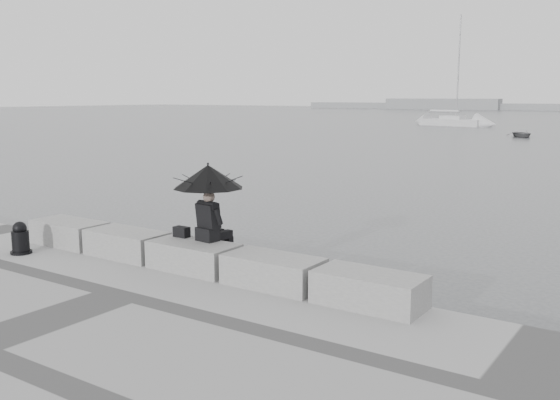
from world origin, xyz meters
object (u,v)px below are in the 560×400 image
Objects in this scene: dinghy at (522,134)px; mooring_bollard at (20,240)px; sailboat_left at (452,121)px; seated_person at (208,184)px.

mooring_bollard is at bearing -119.31° from dinghy.
seated_person is at bearing -63.36° from sailboat_left.
seated_person is 0.45× the size of dinghy.
dinghy is (-2.11, 49.48, -0.51)m from mooring_bollard.
seated_person is 0.11× the size of sailboat_left.
sailboat_left is (-17.69, 65.24, -1.49)m from seated_person.
sailboat_left reaches higher than dinghy.
sailboat_left reaches higher than mooring_bollard.
seated_person is 4.09m from mooring_bollard.
seated_person is 48.55m from dinghy.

